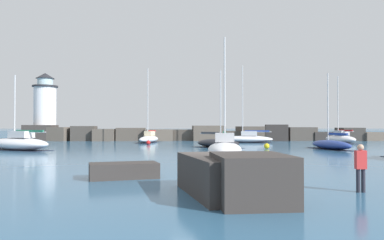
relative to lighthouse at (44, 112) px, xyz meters
The scene contains 15 objects.
ground_plane 52.42m from the lighthouse, 62.25° to the right, with size 600.00×600.00×0.00m, color #336084.
open_sea_beyond 64.17m from the lighthouse, 67.67° to the left, with size 400.00×116.00×0.01m.
breakwater_jetty 25.50m from the lighthouse, ahead, with size 57.74×6.92×2.55m.
lighthouse is the anchor object (origin of this frame).
foreground_rocks 54.02m from the lighthouse, 62.50° to the right, with size 7.93×8.03×1.48m.
sailboat_moored_0 44.53m from the lighthouse, 31.67° to the right, with size 2.96×6.80×7.68m.
sailboat_moored_1 26.00m from the lighthouse, 73.68° to the right, with size 7.55×5.01×7.27m.
sailboat_moored_2 32.89m from the lighthouse, 15.11° to the right, with size 7.48×3.57×10.76m.
sailboat_moored_3 20.27m from the lighthouse, 25.83° to the right, with size 3.07×6.76×10.27m.
sailboat_moored_4 42.64m from the lighthouse, 51.81° to the right, with size 2.89×6.20×8.71m.
sailboat_moored_6 45.20m from the lighthouse, 13.26° to the right, with size 3.49×6.30×9.08m.
sailboat_moored_7 33.85m from the lighthouse, 37.58° to the right, with size 5.68×5.78×8.28m.
mooring_buoy_orange_near 38.94m from the lighthouse, 35.56° to the right, with size 0.56×0.56×0.76m.
mooring_buoy_far_side 23.51m from the lighthouse, 37.11° to the right, with size 0.53×0.53×0.73m.
person_on_rocks 56.11m from the lighthouse, 57.81° to the right, with size 0.36×0.22×1.70m.
Camera 1 is at (-0.45, -14.37, 2.35)m, focal length 35.00 mm.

